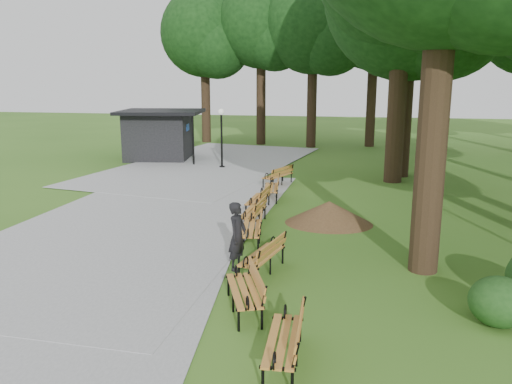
% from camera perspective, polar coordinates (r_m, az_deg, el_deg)
% --- Properties ---
extents(ground, '(100.00, 100.00, 0.00)m').
position_cam_1_polar(ground, '(13.76, -1.93, -7.16)').
color(ground, '#33621C').
rests_on(ground, ground).
extents(path, '(12.00, 38.00, 0.06)m').
position_cam_1_polar(path, '(17.69, -12.47, -2.84)').
color(path, gray).
rests_on(path, ground).
extents(person, '(0.53, 0.69, 1.70)m').
position_cam_1_polar(person, '(12.66, -2.05, -4.88)').
color(person, black).
rests_on(person, ground).
extents(kiosk, '(4.99, 4.49, 2.81)m').
position_cam_1_polar(kiosk, '(30.17, -10.71, 6.20)').
color(kiosk, black).
rests_on(kiosk, ground).
extents(lamp_post, '(0.32, 0.32, 3.05)m').
position_cam_1_polar(lamp_post, '(26.72, -3.83, 7.32)').
color(lamp_post, black).
rests_on(lamp_post, ground).
extents(dirt_mound, '(2.37, 2.37, 0.74)m').
position_cam_1_polar(dirt_mound, '(16.86, 8.02, -2.23)').
color(dirt_mound, '#47301C').
rests_on(dirt_mound, ground).
extents(bench_0, '(0.71, 1.92, 0.88)m').
position_cam_1_polar(bench_0, '(8.80, 3.01, -16.01)').
color(bench_0, '#B56F29').
rests_on(bench_0, ground).
extents(bench_1, '(1.27, 2.00, 0.88)m').
position_cam_1_polar(bench_1, '(10.59, -1.34, -10.82)').
color(bench_1, '#B56F29').
rests_on(bench_1, ground).
extents(bench_2, '(1.05, 1.99, 0.88)m').
position_cam_1_polar(bench_2, '(12.53, 0.66, -7.03)').
color(bench_2, '#B56F29').
rests_on(bench_2, ground).
extents(bench_3, '(0.91, 1.97, 0.88)m').
position_cam_1_polar(bench_3, '(14.69, -0.49, -4.05)').
color(bench_3, '#B56F29').
rests_on(bench_3, ground).
extents(bench_4, '(0.72, 1.93, 0.88)m').
position_cam_1_polar(bench_4, '(16.45, -0.37, -2.23)').
color(bench_4, '#B56F29').
rests_on(bench_4, ground).
extents(bench_5, '(0.72, 1.93, 0.88)m').
position_cam_1_polar(bench_5, '(18.15, 0.20, -0.81)').
color(bench_5, '#B56F29').
rests_on(bench_5, ground).
extents(bench_6, '(0.88, 1.97, 0.88)m').
position_cam_1_polar(bench_6, '(20.03, 1.69, 0.46)').
color(bench_6, '#B56F29').
rests_on(bench_6, ground).
extents(bench_7, '(1.32, 2.00, 0.88)m').
position_cam_1_polar(bench_7, '(22.50, 2.39, 1.80)').
color(bench_7, '#B56F29').
rests_on(bench_7, ground).
extents(tree_backdrop, '(36.31, 8.38, 16.14)m').
position_cam_1_polar(tree_backdrop, '(35.80, 18.33, 17.47)').
color(tree_backdrop, black).
rests_on(tree_backdrop, ground).
extents(shrub_2, '(1.13, 1.13, 0.96)m').
position_cam_1_polar(shrub_2, '(11.22, 24.97, -13.14)').
color(shrub_2, '#193D14').
rests_on(shrub_2, ground).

